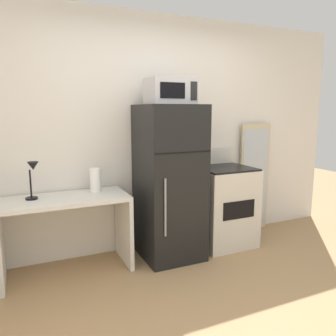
# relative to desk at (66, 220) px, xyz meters

# --- Properties ---
(ground_plane) EXTENTS (12.00, 12.00, 0.00)m
(ground_plane) POSITION_rel_desk_xyz_m (1.07, -1.36, -0.53)
(ground_plane) COLOR #9E7A51
(wall_back_white) EXTENTS (5.00, 0.10, 2.60)m
(wall_back_white) POSITION_rel_desk_xyz_m (1.07, 0.34, 0.77)
(wall_back_white) COLOR silver
(wall_back_white) RESTS_ON ground
(desk) EXTENTS (1.19, 0.54, 0.75)m
(desk) POSITION_rel_desk_xyz_m (0.00, 0.00, 0.00)
(desk) COLOR silver
(desk) RESTS_ON ground
(desk_lamp) EXTENTS (0.14, 0.12, 0.35)m
(desk_lamp) POSITION_rel_desk_xyz_m (-0.26, 0.04, 0.46)
(desk_lamp) COLOR black
(desk_lamp) RESTS_ON desk
(paper_towel_roll) EXTENTS (0.11, 0.11, 0.24)m
(paper_towel_roll) POSITION_rel_desk_xyz_m (0.33, 0.11, 0.34)
(paper_towel_roll) COLOR white
(paper_towel_roll) RESTS_ON desk
(refrigerator) EXTENTS (0.61, 0.68, 1.62)m
(refrigerator) POSITION_rel_desk_xyz_m (1.07, -0.06, 0.29)
(refrigerator) COLOR black
(refrigerator) RESTS_ON ground
(microwave) EXTENTS (0.46, 0.35, 0.26)m
(microwave) POSITION_rel_desk_xyz_m (1.07, -0.08, 1.23)
(microwave) COLOR #B7B7BC
(microwave) RESTS_ON refrigerator
(oven_range) EXTENTS (0.64, 0.61, 1.10)m
(oven_range) POSITION_rel_desk_xyz_m (1.78, -0.03, -0.06)
(oven_range) COLOR beige
(oven_range) RESTS_ON ground
(leaning_mirror) EXTENTS (0.44, 0.03, 1.40)m
(leaning_mirror) POSITION_rel_desk_xyz_m (2.42, 0.23, 0.17)
(leaning_mirror) COLOR #C6B793
(leaning_mirror) RESTS_ON ground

